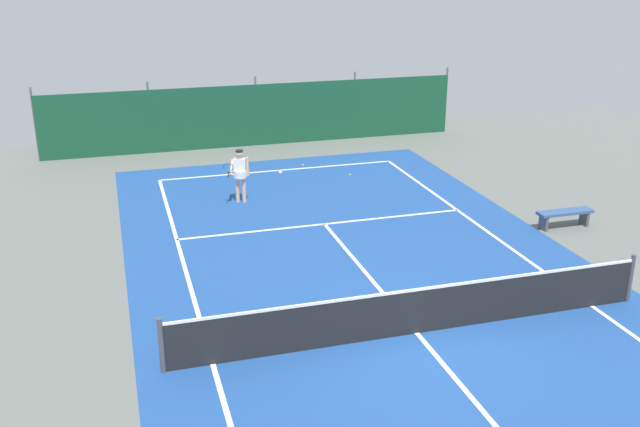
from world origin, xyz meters
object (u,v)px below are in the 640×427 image
object	(u,v)px
tennis_ball_midcourt	(350,175)
parked_car	(277,108)
tennis_player	(240,172)
tennis_net	(418,311)
tennis_ball_near_player	(303,165)
courtside_bench	(565,215)

from	to	relation	value
tennis_ball_midcourt	parked_car	xyz separation A→B (m)	(-0.68, 7.84, 0.81)
tennis_player	tennis_ball_midcourt	distance (m)	4.50
tennis_net	tennis_ball_midcourt	size ratio (longest dim) A/B	153.33
tennis_ball_midcourt	tennis_ball_near_player	bearing A→B (deg)	127.05
tennis_ball_near_player	parked_car	xyz separation A→B (m)	(0.54, 6.22, 0.81)
tennis_net	tennis_player	distance (m)	9.17
tennis_net	tennis_ball_midcourt	xyz separation A→B (m)	(2.18, 10.62, -0.48)
tennis_net	courtside_bench	bearing A→B (deg)	34.28
tennis_ball_midcourt	parked_car	size ratio (longest dim) A/B	0.02
tennis_net	courtside_bench	distance (m)	7.64
tennis_ball_midcourt	courtside_bench	distance (m)	7.56
tennis_player	courtside_bench	distance (m)	9.46
tennis_player	parked_car	xyz separation A→B (m)	(3.39, 9.50, -0.12)
tennis_net	tennis_ball_near_player	size ratio (longest dim) A/B	153.33
tennis_ball_near_player	courtside_bench	world-z (taller)	courtside_bench
tennis_player	tennis_ball_near_player	size ratio (longest dim) A/B	24.85
parked_car	tennis_ball_near_player	bearing A→B (deg)	80.84
tennis_player	courtside_bench	bearing A→B (deg)	168.82
parked_car	courtside_bench	bearing A→B (deg)	104.59
tennis_ball_near_player	courtside_bench	distance (m)	9.58
tennis_ball_near_player	tennis_ball_midcourt	world-z (taller)	same
tennis_ball_near_player	parked_car	world-z (taller)	parked_car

